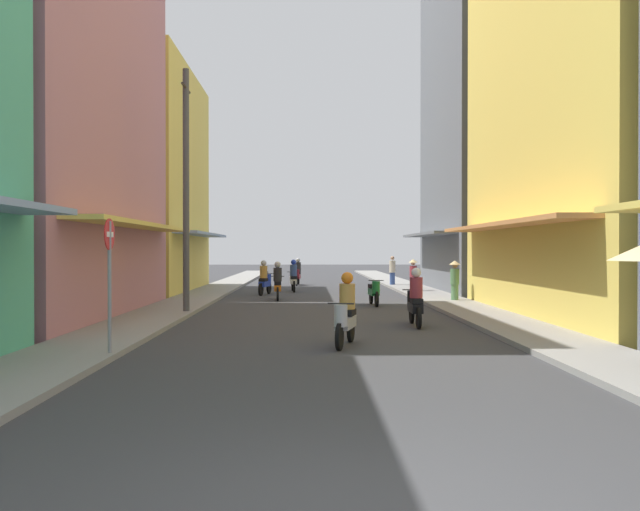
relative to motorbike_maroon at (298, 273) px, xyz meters
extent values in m
plane|color=#38383A|center=(0.95, -9.14, -0.70)|extent=(119.64, 119.64, 0.00)
cube|color=gray|center=(-4.03, -9.14, -0.64)|extent=(2.00, 62.38, 0.12)
cube|color=gray|center=(5.93, -9.14, -0.64)|extent=(2.00, 62.38, 0.12)
cube|color=#B7727F|center=(-8.03, -17.58, 8.11)|extent=(6.00, 11.63, 17.63)
cube|color=#EFD159|center=(-4.53, -17.58, 2.10)|extent=(1.10, 10.47, 0.12)
cube|color=#EFD159|center=(-8.03, -5.93, 4.65)|extent=(6.00, 10.50, 10.71)
cube|color=#8CA5CC|center=(-4.53, -5.93, 2.10)|extent=(1.10, 9.45, 0.12)
cube|color=#EFD159|center=(9.93, -17.99, 6.31)|extent=(6.00, 12.42, 14.04)
cube|color=#D88C4C|center=(6.43, -17.99, 2.10)|extent=(1.10, 11.18, 0.12)
cube|color=slate|center=(9.93, -5.98, 7.32)|extent=(6.00, 9.67, 16.05)
cube|color=slate|center=(6.43, -5.98, 2.10)|extent=(1.10, 8.70, 0.12)
cylinder|color=black|center=(-0.05, -0.65, -0.42)|extent=(0.12, 0.56, 0.56)
cylinder|color=black|center=(0.04, 0.60, -0.42)|extent=(0.12, 0.56, 0.56)
cube|color=maroon|center=(0.00, 0.02, -0.20)|extent=(0.35, 1.02, 0.24)
cube|color=black|center=(0.02, 0.22, 0.00)|extent=(0.32, 0.58, 0.14)
cylinder|color=maroon|center=(-0.04, -0.53, 0.00)|extent=(0.28, 0.28, 0.45)
cylinder|color=black|center=(-0.04, -0.53, 0.25)|extent=(0.55, 0.07, 0.03)
cylinder|color=#262628|center=(0.01, 0.17, 0.35)|extent=(0.34, 0.34, 0.55)
sphere|color=#B2B2B7|center=(0.01, 0.17, 0.75)|extent=(0.26, 0.26, 0.26)
cylinder|color=black|center=(-0.69, -10.30, -0.42)|extent=(0.11, 0.56, 0.56)
cylinder|color=black|center=(-0.63, -11.55, -0.42)|extent=(0.11, 0.56, 0.56)
cube|color=orange|center=(-0.66, -10.97, -0.20)|extent=(0.33, 1.01, 0.24)
cube|color=black|center=(-0.65, -11.17, 0.00)|extent=(0.31, 0.57, 0.14)
cylinder|color=orange|center=(-0.69, -10.42, 0.00)|extent=(0.28, 0.28, 0.45)
cylinder|color=black|center=(-0.69, -10.42, 0.25)|extent=(0.55, 0.06, 0.03)
cylinder|color=#262628|center=(-0.65, -11.12, 0.35)|extent=(0.34, 0.34, 0.55)
sphere|color=#B2B2B7|center=(-0.65, -11.12, 0.75)|extent=(0.26, 0.26, 0.26)
cylinder|color=black|center=(-0.19, -5.09, -0.42)|extent=(0.13, 0.56, 0.56)
cylinder|color=black|center=(-0.08, -6.34, -0.42)|extent=(0.13, 0.56, 0.56)
cube|color=silver|center=(-0.13, -5.77, -0.20)|extent=(0.37, 1.02, 0.24)
cube|color=black|center=(-0.11, -5.97, 0.00)|extent=(0.33, 0.58, 0.14)
cylinder|color=silver|center=(-0.18, -5.22, 0.00)|extent=(0.28, 0.28, 0.45)
cylinder|color=black|center=(-0.18, -5.22, 0.25)|extent=(0.55, 0.08, 0.03)
cylinder|color=#334C8C|center=(-0.12, -5.92, 0.35)|extent=(0.34, 0.34, 0.55)
sphere|color=#1E38B7|center=(-0.12, -5.92, 0.75)|extent=(0.26, 0.26, 0.26)
cylinder|color=black|center=(3.04, -14.23, -0.42)|extent=(0.11, 0.56, 0.56)
cylinder|color=black|center=(2.97, -12.98, -0.42)|extent=(0.11, 0.56, 0.56)
cube|color=#197233|center=(3.00, -13.56, -0.20)|extent=(0.34, 1.01, 0.24)
cube|color=black|center=(2.99, -13.36, 0.00)|extent=(0.31, 0.58, 0.14)
cylinder|color=#197233|center=(3.03, -14.11, 0.00)|extent=(0.28, 0.28, 0.45)
cylinder|color=black|center=(3.03, -14.11, 0.25)|extent=(0.55, 0.06, 0.03)
cylinder|color=black|center=(-1.23, -7.32, -0.42)|extent=(0.21, 0.56, 0.56)
cylinder|color=black|center=(-1.52, -8.54, -0.42)|extent=(0.21, 0.56, 0.56)
cube|color=#1E38B7|center=(-1.39, -7.98, -0.20)|extent=(0.50, 1.04, 0.24)
cube|color=black|center=(-1.43, -8.17, 0.00)|extent=(0.40, 0.61, 0.14)
cylinder|color=#1E38B7|center=(-1.26, -7.44, 0.00)|extent=(0.28, 0.28, 0.45)
cylinder|color=black|center=(-1.26, -7.44, 0.25)|extent=(0.54, 0.16, 0.03)
cylinder|color=#BF8C3F|center=(-1.42, -8.12, 0.35)|extent=(0.34, 0.34, 0.55)
sphere|color=#B2B2B7|center=(-1.42, -8.12, 0.75)|extent=(0.26, 0.26, 0.26)
cylinder|color=black|center=(3.46, -19.36, -0.42)|extent=(0.09, 0.56, 0.56)
cylinder|color=black|center=(3.44, -20.61, -0.42)|extent=(0.09, 0.56, 0.56)
cube|color=black|center=(3.45, -20.04, -0.20)|extent=(0.30, 1.00, 0.24)
cube|color=black|center=(3.45, -20.24, 0.00)|extent=(0.29, 0.56, 0.14)
cylinder|color=black|center=(3.46, -19.49, 0.00)|extent=(0.28, 0.28, 0.45)
cylinder|color=black|center=(3.46, -19.49, 0.25)|extent=(0.55, 0.04, 0.03)
cylinder|color=#99333F|center=(3.45, -20.19, 0.35)|extent=(0.34, 0.34, 0.55)
sphere|color=silver|center=(3.45, -20.19, 0.75)|extent=(0.26, 0.26, 0.26)
cylinder|color=black|center=(1.21, -24.12, -0.42)|extent=(0.22, 0.56, 0.56)
cylinder|color=black|center=(1.52, -22.91, -0.42)|extent=(0.22, 0.56, 0.56)
cube|color=#B2B2B7|center=(1.38, -23.46, -0.20)|extent=(0.52, 1.04, 0.24)
cube|color=black|center=(1.43, -23.27, 0.00)|extent=(0.41, 0.61, 0.14)
cylinder|color=#B2B2B7|center=(1.24, -23.99, 0.00)|extent=(0.28, 0.28, 0.45)
cylinder|color=black|center=(1.24, -23.99, 0.25)|extent=(0.54, 0.17, 0.03)
cylinder|color=#BF8C3F|center=(1.42, -23.32, 0.35)|extent=(0.34, 0.34, 0.55)
sphere|color=orange|center=(1.42, -23.32, 0.75)|extent=(0.26, 0.26, 0.26)
cylinder|color=#334C8C|center=(5.58, -6.84, -0.35)|extent=(0.28, 0.28, 0.70)
cylinder|color=#99333F|center=(5.58, -6.84, 0.29)|extent=(0.34, 0.34, 0.59)
sphere|color=tan|center=(5.58, -6.84, 0.73)|extent=(0.22, 0.22, 0.22)
cone|color=#D1B77A|center=(5.58, -6.84, 0.83)|extent=(0.44, 0.44, 0.16)
cylinder|color=#598C59|center=(6.25, -12.54, -0.35)|extent=(0.28, 0.28, 0.72)
cylinder|color=#598C59|center=(6.25, -12.54, 0.31)|extent=(0.34, 0.34, 0.60)
sphere|color=tan|center=(6.25, -12.54, 0.76)|extent=(0.22, 0.22, 0.22)
cone|color=#D1B77A|center=(6.25, -12.54, 0.86)|extent=(0.44, 0.44, 0.16)
cylinder|color=#334C8C|center=(5.28, -1.68, -0.31)|extent=(0.28, 0.28, 0.79)
cylinder|color=beige|center=(5.28, -1.68, 0.42)|extent=(0.34, 0.34, 0.66)
sphere|color=tan|center=(5.28, -1.68, 0.89)|extent=(0.22, 0.22, 0.22)
cylinder|color=#4C4C4F|center=(-3.28, -16.82, 3.18)|extent=(0.20, 0.20, 7.76)
cylinder|color=#3F382D|center=(-3.28, -16.82, 6.46)|extent=(0.08, 1.20, 0.08)
cylinder|color=gray|center=(-3.18, -25.02, 0.60)|extent=(0.07, 0.07, 2.60)
cylinder|color=red|center=(-3.18, -25.02, 1.65)|extent=(0.02, 0.60, 0.60)
cube|color=white|center=(-3.18, -25.02, 1.65)|extent=(0.03, 0.40, 0.10)
camera|label=1|loc=(0.55, -37.20, 1.36)|focal=36.09mm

